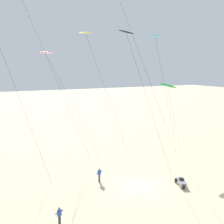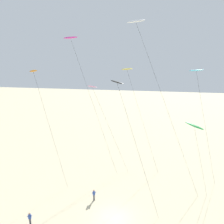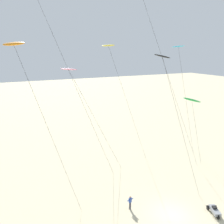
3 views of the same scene
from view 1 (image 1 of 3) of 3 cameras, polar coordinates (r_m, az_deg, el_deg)
The scene contains 9 objects.
ground_plane at distance 29.95m, azimuth 6.11°, elevation -16.29°, with size 260.00×260.00×0.00m, color beige.
kite_cyan at distance 43.25m, azimuth 9.81°, elevation 16.05°, with size 5.39×1.73×18.56m.
kite_black at distance 29.32m, azimuth 3.67°, elevation 16.37°, with size 6.78×1.94×17.42m.
kite_pink at distance 37.30m, azimuth -14.51°, elevation 12.37°, with size 8.27×2.48×15.53m.
kite_green at distance 39.65m, azimuth 12.49°, elevation 5.80°, with size 4.00×1.93×11.13m.
kite_yellow at distance 39.99m, azimuth -5.76°, elevation 16.76°, with size 7.28×1.94×18.64m.
kite_flyer_nearest at distance 30.39m, azimuth -2.89°, elevation -13.98°, with size 0.68×0.66×1.67m.
kite_flyer_middle at distance 23.44m, azimuth -11.82°, elevation -21.99°, with size 0.71×0.70×1.67m.
beach_buggy at distance 30.80m, azimuth 15.41°, elevation -14.96°, with size 1.53×2.11×0.82m.
Camera 1 is at (-14.24, -22.79, 13.22)m, focal length 40.44 mm.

